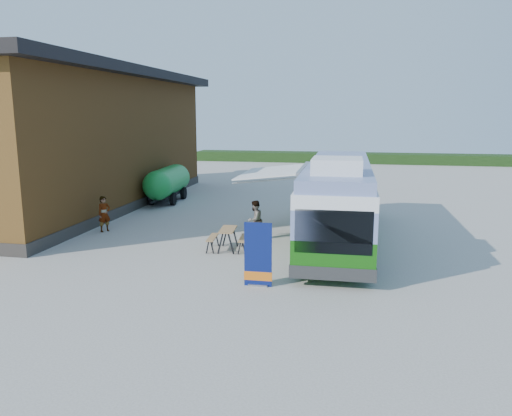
% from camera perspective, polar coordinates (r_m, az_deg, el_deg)
% --- Properties ---
extents(ground, '(100.00, 100.00, 0.00)m').
position_cam_1_polar(ground, '(16.90, -6.43, -6.89)').
color(ground, '#BCB7AD').
rests_on(ground, ground).
extents(barn, '(9.60, 21.20, 7.50)m').
position_cam_1_polar(barn, '(29.71, -20.32, 7.19)').
color(barn, brown).
rests_on(barn, ground).
extents(hedge, '(40.00, 3.00, 1.00)m').
position_cam_1_polar(hedge, '(53.62, 14.49, 5.52)').
color(hedge, '#264419').
rests_on(hedge, ground).
extents(bus, '(2.68, 12.04, 3.69)m').
position_cam_1_polar(bus, '(20.29, 9.39, 1.14)').
color(bus, '#1B6E12').
rests_on(bus, ground).
extents(awning, '(2.70, 4.36, 0.52)m').
position_cam_1_polar(awning, '(20.66, 2.45, 4.04)').
color(awning, white).
rests_on(awning, ground).
extents(banner, '(0.85, 0.19, 1.96)m').
position_cam_1_polar(banner, '(14.92, 0.23, -6.01)').
color(banner, '#0B1756').
rests_on(banner, ground).
extents(picnic_table, '(1.57, 1.43, 0.83)m').
position_cam_1_polar(picnic_table, '(18.86, -3.23, -3.01)').
color(picnic_table, '#A97A4F').
rests_on(picnic_table, ground).
extents(person_a, '(0.63, 0.68, 1.56)m').
position_cam_1_polar(person_a, '(22.75, -16.95, -0.66)').
color(person_a, '#999999').
rests_on(person_a, ground).
extents(person_b, '(0.90, 0.98, 1.62)m').
position_cam_1_polar(person_b, '(20.42, -0.13, -1.38)').
color(person_b, '#999999').
rests_on(person_b, ground).
extents(slurry_tanker, '(1.84, 5.50, 2.03)m').
position_cam_1_polar(slurry_tanker, '(29.50, -10.08, 2.94)').
color(slurry_tanker, '#1A9237').
rests_on(slurry_tanker, ground).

